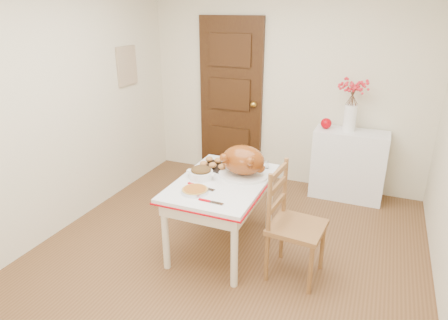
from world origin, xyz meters
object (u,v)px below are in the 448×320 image
at_px(chair_oak, 297,225).
at_px(pumpkin_pie, 195,190).
at_px(sideboard, 348,165).
at_px(turkey_platter, 243,162).
at_px(kitchen_table, 222,214).

height_order(chair_oak, pumpkin_pie, chair_oak).
bearing_deg(sideboard, turkey_platter, -120.72).
height_order(sideboard, pumpkin_pie, sideboard).
bearing_deg(kitchen_table, pumpkin_pie, -110.32).
bearing_deg(chair_oak, sideboard, -2.91).
xyz_separation_m(sideboard, pumpkin_pie, (-1.08, -1.86, 0.30)).
relative_size(kitchen_table, chair_oak, 1.19).
bearing_deg(kitchen_table, turkey_platter, 47.28).
relative_size(sideboard, chair_oak, 0.85).
bearing_deg(turkey_platter, pumpkin_pie, -127.42).
distance_m(sideboard, turkey_platter, 1.67).
xyz_separation_m(sideboard, turkey_platter, (-0.82, -1.39, 0.42)).
height_order(sideboard, kitchen_table, sideboard).
bearing_deg(turkey_platter, chair_oak, -36.23).
bearing_deg(turkey_platter, kitchen_table, -141.10).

